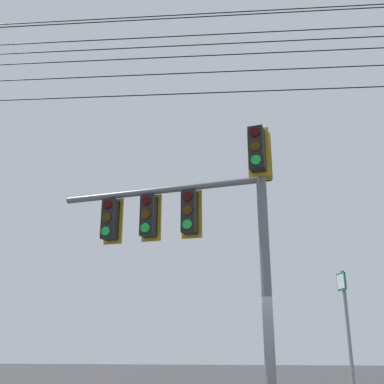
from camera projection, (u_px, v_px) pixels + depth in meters
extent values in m
cylinder|color=slate|center=(266.00, 281.00, 8.69)|extent=(0.20, 0.20, 5.57)
cylinder|color=slate|center=(158.00, 191.00, 10.03)|extent=(1.14, 4.46, 0.14)
cube|color=black|center=(257.00, 149.00, 9.23)|extent=(0.36, 0.36, 0.90)
cube|color=#B29319|center=(259.00, 152.00, 9.38)|extent=(0.14, 0.44, 1.04)
cylinder|color=#360503|center=(255.00, 132.00, 9.17)|extent=(0.07, 0.20, 0.20)
cylinder|color=#3C2703|center=(255.00, 146.00, 9.08)|extent=(0.07, 0.20, 0.20)
cylinder|color=green|center=(256.00, 160.00, 8.99)|extent=(0.07, 0.20, 0.20)
cube|color=black|center=(263.00, 160.00, 9.77)|extent=(0.36, 0.36, 0.90)
cube|color=#B29319|center=(261.00, 157.00, 9.62)|extent=(0.14, 0.44, 1.04)
cylinder|color=#360503|center=(263.00, 150.00, 10.01)|extent=(0.07, 0.20, 0.20)
cylinder|color=#3C2703|center=(264.00, 162.00, 9.92)|extent=(0.07, 0.20, 0.20)
cylinder|color=green|center=(265.00, 175.00, 9.82)|extent=(0.07, 0.20, 0.20)
cube|color=black|center=(190.00, 212.00, 9.63)|extent=(0.35, 0.35, 0.90)
cube|color=#B29319|center=(192.00, 214.00, 9.79)|extent=(0.12, 0.44, 1.04)
cylinder|color=#360503|center=(187.00, 196.00, 9.57)|extent=(0.07, 0.20, 0.20)
cylinder|color=#3C2703|center=(187.00, 210.00, 9.48)|extent=(0.07, 0.20, 0.20)
cylinder|color=green|center=(187.00, 224.00, 9.39)|extent=(0.07, 0.20, 0.20)
cube|color=black|center=(149.00, 216.00, 9.92)|extent=(0.35, 0.35, 0.90)
cube|color=#B29319|center=(152.00, 218.00, 10.07)|extent=(0.13, 0.44, 1.04)
cylinder|color=#360503|center=(146.00, 201.00, 9.86)|extent=(0.07, 0.20, 0.20)
cylinder|color=#3C2703|center=(146.00, 214.00, 9.77)|extent=(0.07, 0.20, 0.20)
cylinder|color=green|center=(145.00, 228.00, 9.68)|extent=(0.07, 0.20, 0.20)
cube|color=black|center=(110.00, 220.00, 10.21)|extent=(0.36, 0.36, 0.90)
cube|color=#B29319|center=(114.00, 221.00, 10.36)|extent=(0.14, 0.44, 1.04)
cylinder|color=#360503|center=(107.00, 205.00, 10.15)|extent=(0.07, 0.20, 0.20)
cylinder|color=#3C2703|center=(106.00, 218.00, 10.06)|extent=(0.07, 0.20, 0.20)
cylinder|color=green|center=(106.00, 231.00, 9.97)|extent=(0.07, 0.20, 0.20)
cylinder|color=slate|center=(350.00, 350.00, 8.91)|extent=(0.07, 0.07, 3.08)
cube|color=#0C7238|center=(341.00, 282.00, 9.31)|extent=(0.36, 0.12, 0.34)
cube|color=white|center=(341.00, 282.00, 9.31)|extent=(0.30, 0.08, 0.28)
cylinder|color=black|center=(209.00, 93.00, 10.06)|extent=(0.22, 22.80, 0.40)
cylinder|color=black|center=(209.00, 72.00, 10.22)|extent=(0.22, 22.80, 0.40)
cylinder|color=black|center=(208.00, 56.00, 10.36)|extent=(0.22, 22.80, 0.40)
cylinder|color=black|center=(208.00, 44.00, 10.45)|extent=(0.22, 22.80, 0.40)
cylinder|color=black|center=(208.00, 35.00, 10.53)|extent=(0.22, 22.80, 0.40)
cylinder|color=black|center=(208.00, 16.00, 10.69)|extent=(0.22, 22.80, 0.40)
cylinder|color=black|center=(208.00, 13.00, 10.71)|extent=(0.22, 22.80, 0.40)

